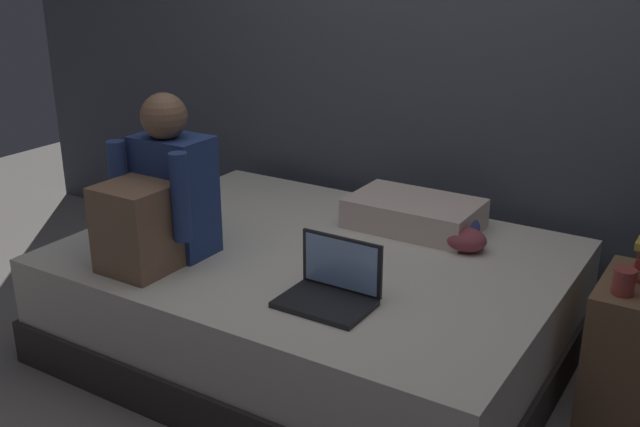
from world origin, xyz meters
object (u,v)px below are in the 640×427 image
at_px(laptop, 332,287).
at_px(bed, 315,301).
at_px(mug, 624,282).
at_px(pillow, 414,213).
at_px(clothes_pile, 450,229).
at_px(person_sitting, 159,199).

bearing_deg(laptop, bed, 129.42).
relative_size(bed, laptop, 6.25).
height_order(bed, mug, mug).
distance_m(pillow, clothes_pile, 0.20).
bearing_deg(mug, laptop, -151.77).
bearing_deg(pillow, bed, -117.29).
distance_m(person_sitting, clothes_pile, 1.21).
bearing_deg(mug, bed, -174.76).
distance_m(mug, clothes_pile, 0.80).
bearing_deg(laptop, clothes_pile, 80.34).
relative_size(person_sitting, laptop, 2.05).
distance_m(bed, laptop, 0.55).
height_order(person_sitting, mug, person_sitting).
relative_size(bed, pillow, 3.57).
xyz_separation_m(person_sitting, mug, (1.64, 0.50, -0.14)).
relative_size(laptop, mug, 3.56).
bearing_deg(clothes_pile, pillow, 164.30).
bearing_deg(bed, laptop, -50.58).
distance_m(bed, person_sitting, 0.78).
distance_m(laptop, clothes_pile, 0.77).
xyz_separation_m(bed, laptop, (0.30, -0.36, 0.29)).
bearing_deg(person_sitting, bed, 39.74).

